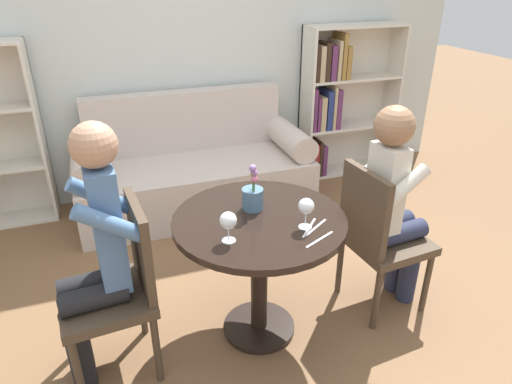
# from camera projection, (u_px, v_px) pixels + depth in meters

# --- Properties ---
(ground_plane) EXTENTS (16.00, 16.00, 0.00)m
(ground_plane) POSITION_uv_depth(u_px,v_px,m) (259.00, 328.00, 2.59)
(ground_plane) COLOR brown
(back_wall) EXTENTS (5.20, 0.05, 2.70)m
(back_wall) POSITION_uv_depth(u_px,v_px,m) (175.00, 34.00, 3.67)
(back_wall) COLOR silver
(back_wall) RESTS_ON ground_plane
(round_table) EXTENTS (0.87, 0.87, 0.72)m
(round_table) POSITION_uv_depth(u_px,v_px,m) (259.00, 245.00, 2.33)
(round_table) COLOR black
(round_table) RESTS_ON ground_plane
(couch) EXTENTS (1.86, 0.80, 0.92)m
(couch) POSITION_uv_depth(u_px,v_px,m) (194.00, 172.00, 3.78)
(couch) COLOR beige
(couch) RESTS_ON ground_plane
(bookshelf_right) EXTENTS (0.93, 0.28, 1.38)m
(bookshelf_right) POSITION_uv_depth(u_px,v_px,m) (337.00, 101.00, 4.26)
(bookshelf_right) COLOR silver
(bookshelf_right) RESTS_ON ground_plane
(chair_left) EXTENTS (0.45, 0.45, 0.90)m
(chair_left) POSITION_uv_depth(u_px,v_px,m) (120.00, 284.00, 2.16)
(chair_left) COLOR #473828
(chair_left) RESTS_ON ground_plane
(chair_right) EXTENTS (0.45, 0.45, 0.90)m
(chair_right) POSITION_uv_depth(u_px,v_px,m) (378.00, 234.00, 2.56)
(chair_right) COLOR #473828
(chair_right) RESTS_ON ground_plane
(person_left) EXTENTS (0.44, 0.36, 1.30)m
(person_left) POSITION_uv_depth(u_px,v_px,m) (95.00, 256.00, 2.04)
(person_left) COLOR black
(person_left) RESTS_ON ground_plane
(person_right) EXTENTS (0.44, 0.36, 1.23)m
(person_right) POSITION_uv_depth(u_px,v_px,m) (394.00, 204.00, 2.52)
(person_right) COLOR #282D47
(person_right) RESTS_ON ground_plane
(wine_glass_left) EXTENTS (0.08, 0.08, 0.15)m
(wine_glass_left) POSITION_uv_depth(u_px,v_px,m) (228.00, 221.00, 2.03)
(wine_glass_left) COLOR white
(wine_glass_left) RESTS_ON round_table
(wine_glass_right) EXTENTS (0.08, 0.08, 0.15)m
(wine_glass_right) POSITION_uv_depth(u_px,v_px,m) (306.00, 207.00, 2.13)
(wine_glass_right) COLOR white
(wine_glass_right) RESTS_ON round_table
(flower_vase) EXTENTS (0.11, 0.11, 0.26)m
(flower_vase) POSITION_uv_depth(u_px,v_px,m) (252.00, 195.00, 2.31)
(flower_vase) COLOR slate
(flower_vase) RESTS_ON round_table
(knife_left_setting) EXTENTS (0.18, 0.09, 0.00)m
(knife_left_setting) POSITION_uv_depth(u_px,v_px,m) (320.00, 239.00, 2.08)
(knife_left_setting) COLOR silver
(knife_left_setting) RESTS_ON round_table
(fork_left_setting) EXTENTS (0.14, 0.15, 0.00)m
(fork_left_setting) POSITION_uv_depth(u_px,v_px,m) (309.00, 228.00, 2.17)
(fork_left_setting) COLOR silver
(fork_left_setting) RESTS_ON round_table
(knife_right_setting) EXTENTS (0.16, 0.12, 0.00)m
(knife_right_setting) POSITION_uv_depth(u_px,v_px,m) (316.00, 227.00, 2.18)
(knife_right_setting) COLOR silver
(knife_right_setting) RESTS_ON round_table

